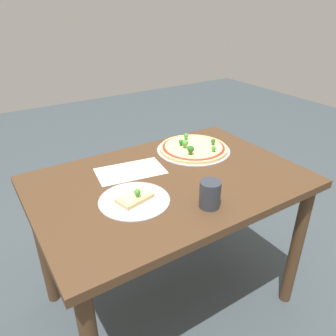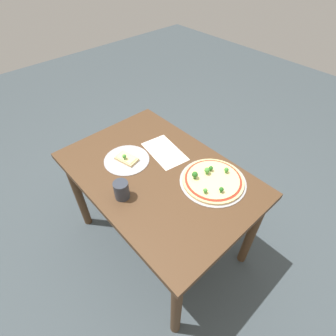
# 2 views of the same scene
# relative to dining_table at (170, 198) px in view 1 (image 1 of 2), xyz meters

# --- Properties ---
(ground_plane) EXTENTS (8.00, 8.00, 0.00)m
(ground_plane) POSITION_rel_dining_table_xyz_m (0.00, 0.00, -0.65)
(ground_plane) COLOR #3D474C
(dining_table) EXTENTS (1.19, 0.81, 0.76)m
(dining_table) POSITION_rel_dining_table_xyz_m (0.00, 0.00, 0.00)
(dining_table) COLOR #4C331E
(dining_table) RESTS_ON ground_plane
(pizza_tray_whole) EXTENTS (0.39, 0.39, 0.07)m
(pizza_tray_whole) POSITION_rel_dining_table_xyz_m (0.27, 0.19, 0.12)
(pizza_tray_whole) COLOR #A3A3A8
(pizza_tray_whole) RESTS_ON dining_table
(pizza_tray_slice) EXTENTS (0.29, 0.29, 0.06)m
(pizza_tray_slice) POSITION_rel_dining_table_xyz_m (-0.21, -0.07, 0.11)
(pizza_tray_slice) COLOR #A3A3A8
(pizza_tray_slice) RESTS_ON dining_table
(drinking_cup) EXTENTS (0.08, 0.08, 0.11)m
(drinking_cup) POSITION_rel_dining_table_xyz_m (0.01, -0.26, 0.16)
(drinking_cup) COLOR #2D333D
(drinking_cup) RESTS_ON dining_table
(paper_menu) EXTENTS (0.33, 0.23, 0.00)m
(paper_menu) POSITION_rel_dining_table_xyz_m (-0.12, 0.16, 0.11)
(paper_menu) COLOR white
(paper_menu) RESTS_ON dining_table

